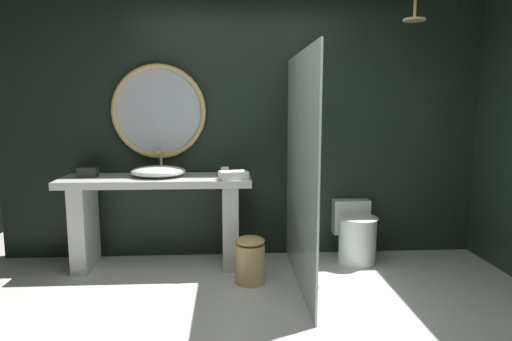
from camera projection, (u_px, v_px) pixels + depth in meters
back_wall_panel at (247, 125)px, 4.43m from camera, size 4.80×0.10×2.60m
vanity_counter at (158, 209)px, 4.16m from camera, size 1.72×0.54×0.85m
vessel_sink at (158, 171)px, 4.12m from camera, size 0.50×0.41×0.24m
tumbler_cup at (225, 172)px, 4.11m from camera, size 0.08×0.08×0.09m
tissue_box at (88, 172)px, 4.11m from camera, size 0.18×0.11×0.09m
round_wall_mirror at (159, 111)px, 4.27m from camera, size 0.90×0.05×0.90m
shower_glass_panel at (300, 171)px, 3.69m from camera, size 0.02×1.55×1.92m
rain_shower_head at (414, 17)px, 3.92m from camera, size 0.19×0.19×0.27m
toilet at (356, 233)px, 4.34m from camera, size 0.37×0.54×0.56m
waste_bin at (250, 259)px, 3.80m from camera, size 0.25×0.25×0.41m
folded_hand_towel at (233, 175)px, 3.98m from camera, size 0.27×0.21×0.07m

